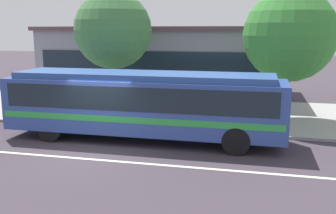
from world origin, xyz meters
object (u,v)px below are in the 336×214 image
at_px(transit_bus, 144,101).
at_px(pedestrian_standing_by_tree, 260,107).
at_px(street_tree_near_stop, 113,31).
at_px(pedestrian_waiting_near_sign, 222,101).
at_px(street_tree_mid_block, 290,36).
at_px(bus_stop_sign, 251,96).
at_px(pedestrian_walking_along_curb, 194,104).

relative_size(transit_bus, pedestrian_standing_by_tree, 6.93).
bearing_deg(pedestrian_standing_by_tree, street_tree_near_stop, 166.93).
xyz_separation_m(pedestrian_waiting_near_sign, street_tree_mid_block, (2.90, 1.04, 2.97)).
bearing_deg(bus_stop_sign, pedestrian_waiting_near_sign, 130.11).
distance_m(pedestrian_standing_by_tree, street_tree_mid_block, 3.68).
relative_size(pedestrian_waiting_near_sign, pedestrian_walking_along_curb, 1.06).
relative_size(transit_bus, street_tree_near_stop, 1.79).
bearing_deg(pedestrian_waiting_near_sign, transit_bus, -129.96).
bearing_deg(transit_bus, pedestrian_walking_along_curb, 57.61).
distance_m(bus_stop_sign, street_tree_near_stop, 7.92).
bearing_deg(pedestrian_walking_along_curb, street_tree_mid_block, 24.24).
bearing_deg(bus_stop_sign, street_tree_near_stop, 159.49).
relative_size(transit_bus, pedestrian_walking_along_curb, 6.90).
distance_m(transit_bus, bus_stop_sign, 4.46).
distance_m(pedestrian_waiting_near_sign, bus_stop_sign, 2.14).
xyz_separation_m(pedestrian_waiting_near_sign, pedestrian_walking_along_curb, (-1.18, -0.79, -0.07)).
bearing_deg(transit_bus, pedestrian_standing_by_tree, 30.27).
xyz_separation_m(pedestrian_walking_along_curb, street_tree_mid_block, (4.08, 1.84, 3.04)).
relative_size(street_tree_near_stop, street_tree_mid_block, 1.01).
distance_m(pedestrian_walking_along_curb, pedestrian_standing_by_tree, 2.91).
xyz_separation_m(pedestrian_waiting_near_sign, bus_stop_sign, (1.33, -1.58, 0.55)).
xyz_separation_m(pedestrian_standing_by_tree, street_tree_mid_block, (1.16, 1.73, 3.04)).
height_order(bus_stop_sign, street_tree_near_stop, street_tree_near_stop).
bearing_deg(street_tree_mid_block, pedestrian_standing_by_tree, -123.99).
height_order(pedestrian_standing_by_tree, street_tree_mid_block, street_tree_mid_block).
xyz_separation_m(transit_bus, pedestrian_waiting_near_sign, (2.78, 3.32, -0.46)).
bearing_deg(pedestrian_walking_along_curb, transit_bus, -122.39).
relative_size(bus_stop_sign, street_tree_near_stop, 0.39).
bearing_deg(street_tree_mid_block, pedestrian_waiting_near_sign, -160.20).
relative_size(pedestrian_waiting_near_sign, street_tree_near_stop, 0.28).
height_order(pedestrian_waiting_near_sign, pedestrian_standing_by_tree, pedestrian_waiting_near_sign).
relative_size(pedestrian_waiting_near_sign, pedestrian_standing_by_tree, 1.07).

